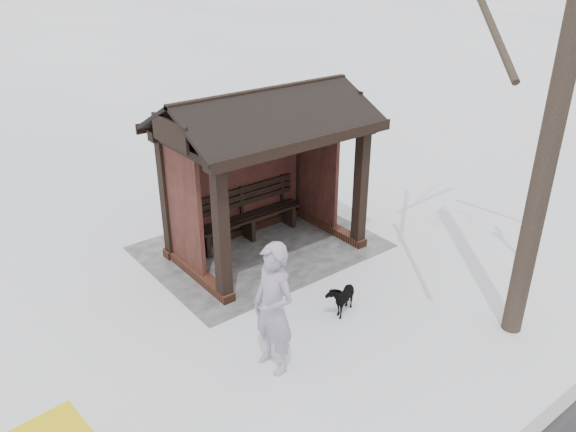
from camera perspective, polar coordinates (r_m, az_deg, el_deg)
The scene contains 6 objects.
ground at distance 10.65m, azimuth -2.16°, elevation -3.57°, with size 120.00×120.00×0.00m, color white.
kerb at distance 7.78m, azimuth 24.02°, elevation -18.97°, with size 120.00×0.15×0.06m, color gray.
trampled_patch at distance 10.79m, azimuth -2.79°, elevation -3.13°, with size 4.20×3.20×0.02m, color gray.
bus_shelter at distance 9.90m, azimuth -2.91°, elevation 7.78°, with size 3.60×2.40×3.09m.
pedestrian at distance 7.41m, azimuth -1.48°, elevation -9.42°, with size 0.69×0.45×1.89m, color #92879E.
dog at distance 8.90m, azimuth 5.45°, elevation -8.10°, with size 0.29×0.65×0.55m, color black.
Camera 1 is at (5.42, 7.55, 5.20)m, focal length 35.00 mm.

